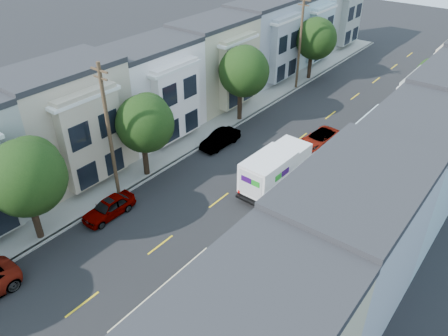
# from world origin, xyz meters

# --- Properties ---
(ground) EXTENTS (160.00, 160.00, 0.00)m
(ground) POSITION_xyz_m (0.00, 0.00, 0.00)
(ground) COLOR black
(ground) RESTS_ON ground
(road_slab) EXTENTS (12.00, 70.00, 0.02)m
(road_slab) POSITION_xyz_m (0.00, 15.00, 0.01)
(road_slab) COLOR black
(road_slab) RESTS_ON ground
(curb_left) EXTENTS (0.30, 70.00, 0.15)m
(curb_left) POSITION_xyz_m (-6.05, 15.00, 0.07)
(curb_left) COLOR gray
(curb_left) RESTS_ON ground
(curb_right) EXTENTS (0.30, 70.00, 0.15)m
(curb_right) POSITION_xyz_m (6.05, 15.00, 0.07)
(curb_right) COLOR gray
(curb_right) RESTS_ON ground
(sidewalk_left) EXTENTS (2.60, 70.00, 0.15)m
(sidewalk_left) POSITION_xyz_m (-7.35, 15.00, 0.07)
(sidewalk_left) COLOR gray
(sidewalk_left) RESTS_ON ground
(sidewalk_right) EXTENTS (2.60, 70.00, 0.15)m
(sidewalk_right) POSITION_xyz_m (7.35, 15.00, 0.07)
(sidewalk_right) COLOR gray
(sidewalk_right) RESTS_ON ground
(centerline) EXTENTS (0.12, 70.00, 0.01)m
(centerline) POSITION_xyz_m (0.00, 15.00, 0.00)
(centerline) COLOR gold
(centerline) RESTS_ON ground
(townhouse_row_left) EXTENTS (5.00, 70.00, 8.50)m
(townhouse_row_left) POSITION_xyz_m (-11.15, 15.00, 0.00)
(townhouse_row_left) COLOR #A7C0C6
(townhouse_row_left) RESTS_ON ground
(townhouse_row_right) EXTENTS (5.00, 70.00, 8.50)m
(townhouse_row_right) POSITION_xyz_m (11.15, 15.00, 0.00)
(townhouse_row_right) COLOR #A7C0C6
(townhouse_row_right) RESTS_ON ground
(tree_b) EXTENTS (4.70, 4.70, 7.24)m
(tree_b) POSITION_xyz_m (-6.30, -4.28, 4.87)
(tree_b) COLOR black
(tree_b) RESTS_ON ground
(tree_c) EXTENTS (4.33, 4.33, 6.83)m
(tree_c) POSITION_xyz_m (-6.30, 5.15, 4.64)
(tree_c) COLOR black
(tree_c) RESTS_ON ground
(tree_d) EXTENTS (4.70, 4.70, 7.39)m
(tree_d) POSITION_xyz_m (-6.30, 17.54, 5.02)
(tree_d) COLOR black
(tree_d) RESTS_ON ground
(tree_e) EXTENTS (4.70, 4.70, 7.22)m
(tree_e) POSITION_xyz_m (-6.30, 31.49, 4.85)
(tree_e) COLOR black
(tree_e) RESTS_ON ground
(tree_far_r) EXTENTS (3.10, 3.10, 5.53)m
(tree_far_r) POSITION_xyz_m (6.89, 30.12, 3.93)
(tree_far_r) COLOR black
(tree_far_r) RESTS_ON ground
(utility_pole_near) EXTENTS (1.60, 0.26, 10.00)m
(utility_pole_near) POSITION_xyz_m (-6.30, 2.00, 5.15)
(utility_pole_near) COLOR #42301E
(utility_pole_near) RESTS_ON ground
(utility_pole_far) EXTENTS (1.60, 0.26, 10.00)m
(utility_pole_far) POSITION_xyz_m (-6.30, 28.00, 5.15)
(utility_pole_far) COLOR #42301E
(utility_pole_far) RESTS_ON ground
(fedex_truck) EXTENTS (2.41, 6.27, 3.01)m
(fedex_truck) POSITION_xyz_m (2.23, 9.91, 1.68)
(fedex_truck) COLOR silver
(fedex_truck) RESTS_ON ground
(lead_sedan) EXTENTS (2.54, 4.66, 1.24)m
(lead_sedan) POSITION_xyz_m (1.89, 17.89, 0.62)
(lead_sedan) COLOR black
(lead_sedan) RESTS_ON ground
(parked_left_c) EXTENTS (1.58, 4.09, 1.32)m
(parked_left_c) POSITION_xyz_m (-4.90, -0.00, 0.66)
(parked_left_c) COLOR gray
(parked_left_c) RESTS_ON ground
(parked_left_d) EXTENTS (1.59, 4.08, 1.34)m
(parked_left_d) POSITION_xyz_m (-4.90, 12.36, 0.67)
(parked_left_d) COLOR #540C11
(parked_left_d) RESTS_ON ground
(parked_right_b) EXTENTS (2.67, 5.60, 1.54)m
(parked_right_b) POSITION_xyz_m (4.90, -1.56, 0.77)
(parked_right_b) COLOR silver
(parked_right_b) RESTS_ON ground
(parked_right_c) EXTENTS (1.66, 4.26, 1.38)m
(parked_right_c) POSITION_xyz_m (4.90, 18.18, 0.69)
(parked_right_c) COLOR black
(parked_right_c) RESTS_ON ground
(parked_right_d) EXTENTS (2.30, 5.07, 1.50)m
(parked_right_d) POSITION_xyz_m (4.90, 26.43, 0.75)
(parked_right_d) COLOR black
(parked_right_d) RESTS_ON ground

